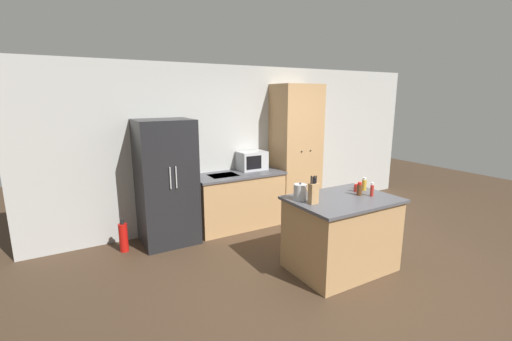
% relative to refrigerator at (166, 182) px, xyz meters
% --- Properties ---
extents(ground_plane, '(14.00, 14.00, 0.00)m').
position_rel_refrigerator_xyz_m(ground_plane, '(1.66, -1.96, -0.90)').
color(ground_plane, '#423021').
extents(wall_back, '(7.20, 0.06, 2.60)m').
position_rel_refrigerator_xyz_m(wall_back, '(1.66, 0.37, 0.40)').
color(wall_back, '#B2B2AD').
rests_on(wall_back, ground_plane).
extents(refrigerator, '(0.77, 0.71, 1.80)m').
position_rel_refrigerator_xyz_m(refrigerator, '(0.00, 0.00, 0.00)').
color(refrigerator, black).
rests_on(refrigerator, ground_plane).
extents(back_counter, '(1.48, 0.67, 0.89)m').
position_rel_refrigerator_xyz_m(back_counter, '(1.17, 0.03, -0.45)').
color(back_counter, tan).
rests_on(back_counter, ground_plane).
extents(pantry_cabinet, '(0.79, 0.60, 2.31)m').
position_rel_refrigerator_xyz_m(pantry_cabinet, '(2.33, 0.06, 0.26)').
color(pantry_cabinet, tan).
rests_on(pantry_cabinet, ground_plane).
extents(kitchen_island, '(1.27, 0.92, 0.91)m').
position_rel_refrigerator_xyz_m(kitchen_island, '(1.61, -1.88, -0.44)').
color(kitchen_island, tan).
rests_on(kitchen_island, ground_plane).
extents(microwave, '(0.46, 0.33, 0.31)m').
position_rel_refrigerator_xyz_m(microwave, '(1.51, 0.16, 0.15)').
color(microwave, '#B2B5B7').
rests_on(microwave, back_counter).
extents(knife_block, '(0.10, 0.07, 0.33)m').
position_rel_refrigerator_xyz_m(knife_block, '(1.16, -1.87, 0.14)').
color(knife_block, tan).
rests_on(knife_block, kitchen_island).
extents(spice_bottle_tall_dark, '(0.06, 0.06, 0.17)m').
position_rel_refrigerator_xyz_m(spice_bottle_tall_dark, '(1.86, -1.89, 0.09)').
color(spice_bottle_tall_dark, '#563319').
rests_on(spice_bottle_tall_dark, kitchen_island).
extents(spice_bottle_short_red, '(0.04, 0.04, 0.17)m').
position_rel_refrigerator_xyz_m(spice_bottle_short_red, '(1.97, -2.00, 0.09)').
color(spice_bottle_short_red, '#B2281E').
rests_on(spice_bottle_short_red, kitchen_island).
extents(spice_bottle_amber_oil, '(0.06, 0.06, 0.10)m').
position_rel_refrigerator_xyz_m(spice_bottle_amber_oil, '(1.96, -1.75, 0.06)').
color(spice_bottle_amber_oil, '#B2281E').
rests_on(spice_bottle_amber_oil, kitchen_island).
extents(spice_bottle_green_herb, '(0.06, 0.06, 0.17)m').
position_rel_refrigerator_xyz_m(spice_bottle_green_herb, '(2.09, -1.76, 0.09)').
color(spice_bottle_green_herb, gold).
rests_on(spice_bottle_green_herb, kitchen_island).
extents(kettle, '(0.15, 0.15, 0.21)m').
position_rel_refrigerator_xyz_m(kettle, '(1.11, -1.68, 0.11)').
color(kettle, '#B2B5B7').
rests_on(kettle, kitchen_island).
extents(fire_extinguisher, '(0.12, 0.12, 0.47)m').
position_rel_refrigerator_xyz_m(fire_extinguisher, '(-0.64, -0.02, -0.69)').
color(fire_extinguisher, red).
rests_on(fire_extinguisher, ground_plane).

